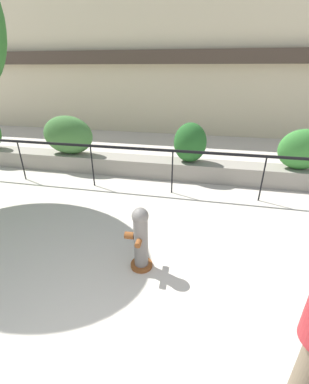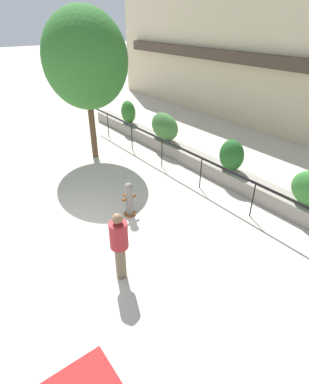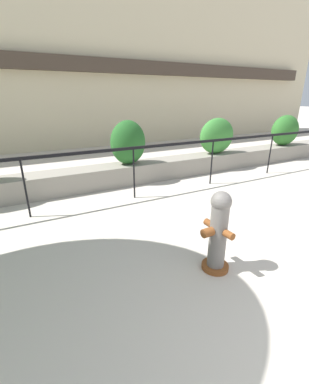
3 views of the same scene
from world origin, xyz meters
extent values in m
cube|color=beige|center=(0.00, 12.00, 4.00)|extent=(30.00, 1.00, 8.00)
cube|color=#3F3328|center=(0.00, 11.32, 3.36)|extent=(27.00, 0.36, 0.56)
cube|color=gray|center=(0.00, 6.00, 0.25)|extent=(18.00, 0.70, 0.50)
cube|color=black|center=(0.00, 4.90, 1.12)|extent=(15.00, 0.05, 0.06)
cylinder|color=black|center=(-4.29, 4.90, 0.57)|extent=(0.04, 0.04, 1.15)
cylinder|color=black|center=(-2.14, 4.90, 0.57)|extent=(0.04, 0.04, 1.15)
cylinder|color=black|center=(0.00, 4.90, 0.57)|extent=(0.04, 0.04, 1.15)
cylinder|color=black|center=(2.14, 4.90, 0.57)|extent=(0.04, 0.04, 1.15)
ellipsoid|color=#427538|center=(-3.38, 6.00, 1.08)|extent=(1.59, 0.70, 1.16)
ellipsoid|color=#235B23|center=(0.32, 6.00, 1.05)|extent=(0.91, 0.70, 1.10)
ellipsoid|color=#387F33|center=(3.20, 6.00, 1.03)|extent=(1.18, 0.60, 1.05)
cylinder|color=brown|center=(-0.07, 2.07, 0.03)|extent=(0.37, 0.37, 0.06)
cylinder|color=slate|center=(-0.07, 2.07, 0.48)|extent=(0.23, 0.23, 0.85)
sphere|color=slate|center=(-0.07, 2.07, 0.95)|extent=(0.25, 0.25, 0.25)
cylinder|color=brown|center=(-0.25, 2.06, 0.59)|extent=(0.15, 0.12, 0.11)
cylinder|color=brown|center=(-0.08, 2.24, 0.59)|extent=(0.10, 0.13, 0.09)
cylinder|color=brown|center=(-0.06, 1.90, 0.59)|extent=(0.10, 0.13, 0.09)
camera|label=1|loc=(0.81, -1.06, 2.92)|focal=24.00mm
camera|label=2|loc=(6.33, -1.78, 5.19)|focal=28.00mm
camera|label=3|loc=(-2.09, -0.07, 2.13)|focal=24.00mm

